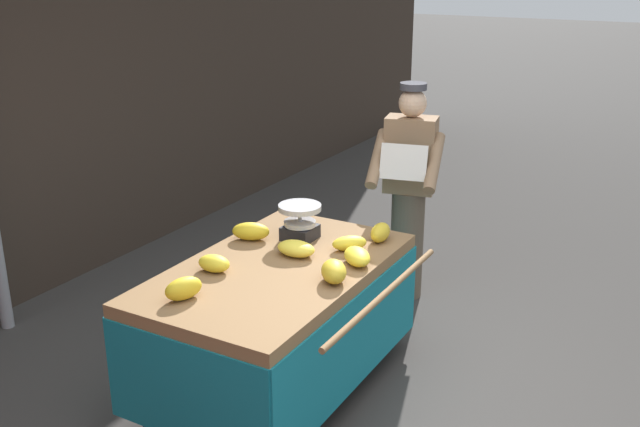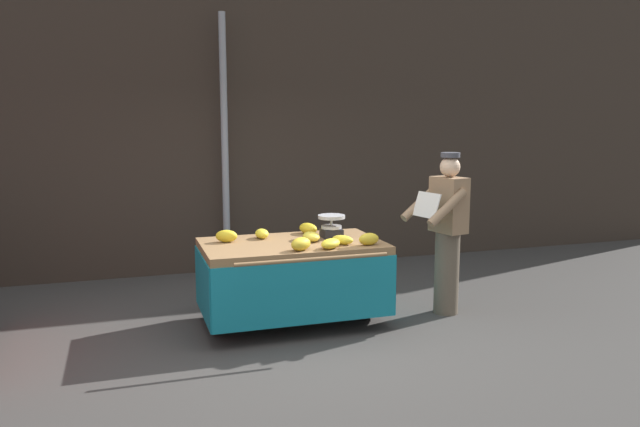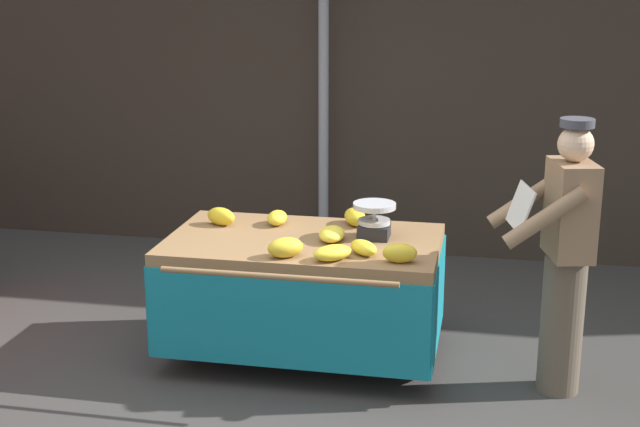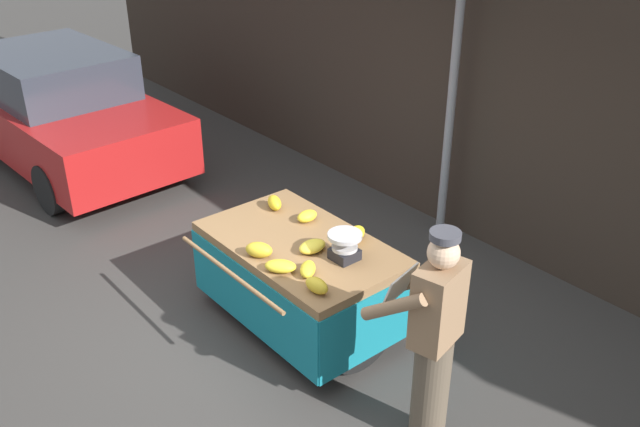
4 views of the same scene
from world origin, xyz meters
name	(u,v)px [view 2 (image 2 of 4)]	position (x,y,z in m)	size (l,w,h in m)	color
ground_plane	(297,345)	(0.00, 0.00, 0.00)	(60.00, 60.00, 0.00)	#383533
back_wall	(232,109)	(0.00, 3.13, 2.18)	(16.00, 0.24, 4.36)	#332821
street_pole	(225,147)	(-0.17, 2.78, 1.69)	(0.09, 0.09, 3.38)	gray
banana_cart	(292,264)	(0.12, 0.59, 0.62)	(1.80, 1.27, 0.85)	olive
weighing_scale	(331,226)	(0.57, 0.69, 0.96)	(0.28, 0.28, 0.24)	black
banana_bunch_0	(301,244)	(0.10, 0.19, 0.91)	(0.14, 0.23, 0.12)	gold
banana_bunch_1	(311,237)	(0.32, 0.57, 0.89)	(0.16, 0.25, 0.10)	yellow
banana_bunch_2	(226,236)	(-0.50, 0.78, 0.91)	(0.12, 0.22, 0.12)	gold
banana_bunch_3	(331,244)	(0.39, 0.18, 0.89)	(0.15, 0.25, 0.09)	yellow
banana_bunch_4	(308,228)	(0.40, 0.97, 0.90)	(0.14, 0.25, 0.12)	gold
banana_bunch_5	(369,239)	(0.80, 0.22, 0.91)	(0.11, 0.21, 0.12)	gold
banana_bunch_6	(342,240)	(0.56, 0.32, 0.89)	(0.12, 0.22, 0.09)	yellow
banana_bunch_7	(262,234)	(-0.12, 0.87, 0.90)	(0.13, 0.20, 0.10)	yellow
vendor_person	(447,233)	(1.77, 0.43, 0.87)	(0.65, 0.60, 1.71)	brown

